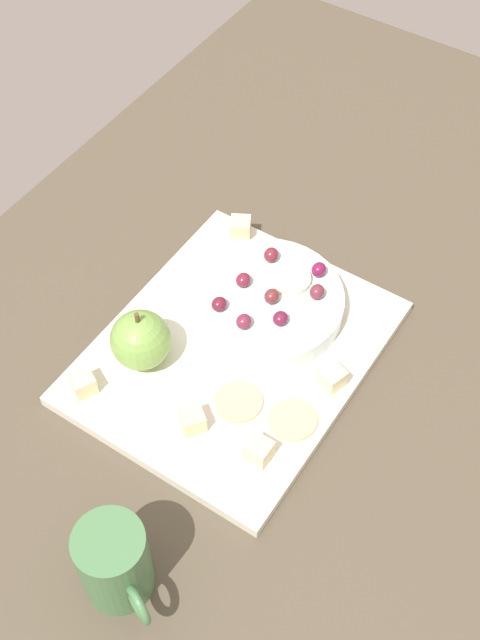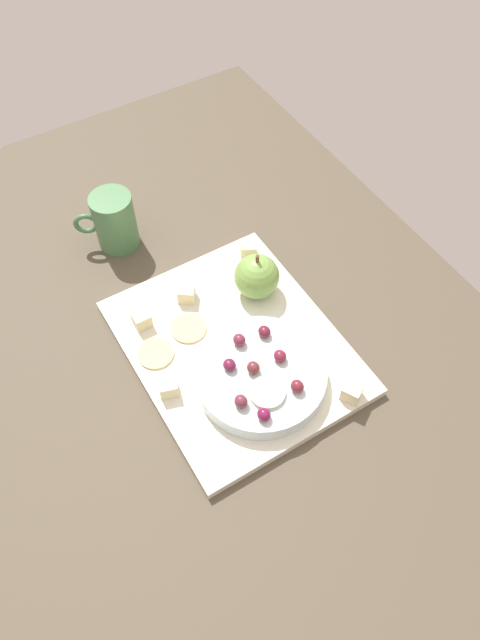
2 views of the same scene
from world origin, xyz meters
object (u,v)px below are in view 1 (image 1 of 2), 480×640
Objects in this scene: grape_2 at (243,280)px; apple_slice_0 at (291,279)px; cheese_cube_3 at (259,451)px; grape_6 at (244,321)px; cup at (115,563)px; grape_4 at (219,304)px; cheese_cube_2 at (332,378)px; cracker_1 at (239,402)px; serving_dish at (267,302)px; cracker_0 at (293,419)px; cheese_cube_1 at (83,384)px; grape_0 at (317,292)px; grape_7 at (272,296)px; cheese_cube_0 at (192,420)px; grape_3 at (271,255)px; platter at (234,352)px; grape_5 at (277,316)px; grape_1 at (322,271)px; apple_whole at (141,340)px; cheese_cube_4 at (241,228)px.

apple_slice_0 is at bearing -50.52° from grape_2.
grape_6 reaches higher than cheese_cube_3.
grape_4 is at bearing 16.76° from cup.
cheese_cube_2 reaches higher than cracker_1.
serving_dish reaches higher than cracker_0.
cheese_cube_1 is 17.32cm from grape_4.
cracker_0 is 15.40cm from grape_0.
cup is at bearing -170.88° from serving_dish.
grape_4 is 0.39× the size of apple_slice_0.
apple_slice_0 is (3.78, -0.23, -0.56)cm from grape_7.
grape_7 is (12.02, 3.44, 3.23)cm from cracker_1.
cheese_cube_0 is 15.79cm from cheese_cube_2.
grape_3 and grape_7 have the same top height.
cup reaches higher than platter.
serving_dish is at bearing 30.02° from cheese_cube_3.
grape_5 is (14.99, -0.95, 2.11)cm from cheese_cube_0.
grape_1 is 1.00× the size of grape_6.
grape_1 and grape_7 have the same top height.
apple_whole is 3.63× the size of grape_6.
grape_2 is (-0.13, 3.13, 2.09)cm from serving_dish.
cup is (-23.37, 4.78, 3.23)cm from cracker_0.
grape_2 reaches higher than cracker_1.
cheese_cube_1 and cheese_cube_2 have the same top height.
cheese_cube_2 is 1.31× the size of grape_3.
grape_2 is (-6.10, 6.89, -0.03)cm from grape_1.
cup is at bearing -178.93° from grape_0.
cheese_cube_2 is at bearing -66.18° from apple_whole.
serving_dish is 3.42× the size of cracker_0.
grape_5 is (14.19, 6.79, 2.11)cm from cheese_cube_3.
cheese_cube_0 is 20.73cm from grape_0.
apple_whole is (-6.61, 7.75, 4.07)cm from platter.
serving_dish is 6.08cm from grape_4.
serving_dish is 19.26cm from cheese_cube_3.
cheese_cube_4 is 24.74cm from cracker_1.
grape_2 reaches higher than cheese_cube_4.
cup is at bearing -147.79° from apple_whole.
grape_5 is (-10.82, -11.92, 2.11)cm from cheese_cube_4.
apple_whole is at bearing 66.91° from cheese_cube_0.
cheese_cube_2 is 15.06cm from grape_4.
grape_0 reaches higher than cracker_1.
apple_whole reaches higher than grape_0.
grape_1 is at bearing 14.55° from cheese_cube_3.
grape_0 reaches higher than grape_4.
grape_2 reaches higher than apple_slice_0.
apple_whole is 2.77× the size of cheese_cube_4.
cheese_cube_3 is 23.49cm from grape_1.
apple_slice_0 is (14.45, 9.19, 2.68)cm from cracker_0.
cracker_0 is at bearing -135.06° from cheese_cube_4.
grape_6 reaches higher than cheese_cube_2.
grape_0 is at bearing -1.88° from cracker_1.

